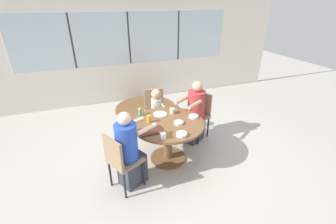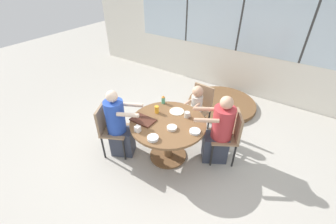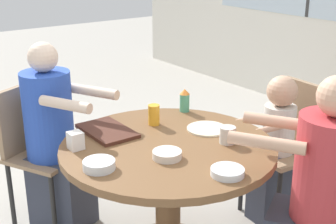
{
  "view_description": "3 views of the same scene",
  "coord_description": "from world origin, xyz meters",
  "px_view_note": "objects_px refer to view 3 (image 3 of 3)",
  "views": [
    {
      "loc": [
        -1.07,
        -2.9,
        2.44
      ],
      "look_at": [
        0.0,
        0.0,
        0.89
      ],
      "focal_mm": 24.0,
      "sensor_mm": 36.0,
      "label": 1
    },
    {
      "loc": [
        1.48,
        -2.21,
        2.74
      ],
      "look_at": [
        0.0,
        0.0,
        0.89
      ],
      "focal_mm": 24.0,
      "sensor_mm": 36.0,
      "label": 2
    },
    {
      "loc": [
        1.84,
        -1.34,
        1.71
      ],
      "look_at": [
        0.0,
        0.0,
        0.89
      ],
      "focal_mm": 50.0,
      "sensor_mm": 36.0,
      "label": 3
    }
  ],
  "objects_px": {
    "bowl_white_shallow": "(167,155)",
    "bowl_fruit": "(227,172)",
    "coffee_mug": "(228,135)",
    "chair_for_toddler": "(293,137)",
    "sippy_cup": "(185,100)",
    "person_toddler": "(274,152)",
    "person_man_blue_shirt": "(316,204)",
    "person_woman_green_shirt": "(55,146)",
    "juice_glass": "(154,115)",
    "bowl_cereal": "(99,165)",
    "milk_carton_small": "(76,141)",
    "chair_for_woman_green_shirt": "(35,142)"
  },
  "relations": [
    {
      "from": "person_toddler",
      "to": "person_woman_green_shirt",
      "type": "bearing_deg",
      "value": 60.73
    },
    {
      "from": "person_toddler",
      "to": "juice_glass",
      "type": "bearing_deg",
      "value": 67.99
    },
    {
      "from": "coffee_mug",
      "to": "juice_glass",
      "type": "height_order",
      "value": "juice_glass"
    },
    {
      "from": "chair_for_toddler",
      "to": "person_man_blue_shirt",
      "type": "relative_size",
      "value": 0.76
    },
    {
      "from": "person_woman_green_shirt",
      "to": "bowl_white_shallow",
      "type": "height_order",
      "value": "person_woman_green_shirt"
    },
    {
      "from": "milk_carton_small",
      "to": "person_man_blue_shirt",
      "type": "bearing_deg",
      "value": 42.17
    },
    {
      "from": "bowl_white_shallow",
      "to": "bowl_fruit",
      "type": "bearing_deg",
      "value": 20.6
    },
    {
      "from": "juice_glass",
      "to": "bowl_cereal",
      "type": "bearing_deg",
      "value": -58.77
    },
    {
      "from": "juice_glass",
      "to": "bowl_white_shallow",
      "type": "bearing_deg",
      "value": -26.57
    },
    {
      "from": "bowl_white_shallow",
      "to": "bowl_fruit",
      "type": "height_order",
      "value": "bowl_white_shallow"
    },
    {
      "from": "person_toddler",
      "to": "bowl_cereal",
      "type": "xyz_separation_m",
      "value": [
        -0.01,
        -1.22,
        0.26
      ]
    },
    {
      "from": "person_man_blue_shirt",
      "to": "sippy_cup",
      "type": "distance_m",
      "value": 1.06
    },
    {
      "from": "bowl_white_shallow",
      "to": "chair_for_woman_green_shirt",
      "type": "bearing_deg",
      "value": -162.14
    },
    {
      "from": "person_toddler",
      "to": "milk_carton_small",
      "type": "bearing_deg",
      "value": 80.89
    },
    {
      "from": "coffee_mug",
      "to": "chair_for_woman_green_shirt",
      "type": "bearing_deg",
      "value": -146.1
    },
    {
      "from": "chair_for_woman_green_shirt",
      "to": "coffee_mug",
      "type": "xyz_separation_m",
      "value": [
        1.02,
        0.69,
        0.22
      ]
    },
    {
      "from": "person_man_blue_shirt",
      "to": "sippy_cup",
      "type": "xyz_separation_m",
      "value": [
        -1.03,
        -0.01,
        0.26
      ]
    },
    {
      "from": "person_toddler",
      "to": "juice_glass",
      "type": "distance_m",
      "value": 0.82
    },
    {
      "from": "person_man_blue_shirt",
      "to": "sippy_cup",
      "type": "relative_size",
      "value": 7.95
    },
    {
      "from": "milk_carton_small",
      "to": "bowl_fruit",
      "type": "bearing_deg",
      "value": 32.43
    },
    {
      "from": "person_toddler",
      "to": "bowl_fruit",
      "type": "xyz_separation_m",
      "value": [
        0.39,
        -0.78,
        0.26
      ]
    },
    {
      "from": "chair_for_toddler",
      "to": "sippy_cup",
      "type": "xyz_separation_m",
      "value": [
        -0.43,
        -0.55,
        0.25
      ]
    },
    {
      "from": "sippy_cup",
      "to": "milk_carton_small",
      "type": "height_order",
      "value": "sippy_cup"
    },
    {
      "from": "coffee_mug",
      "to": "bowl_fruit",
      "type": "relative_size",
      "value": 0.59
    },
    {
      "from": "milk_carton_small",
      "to": "person_toddler",
      "type": "bearing_deg",
      "value": 76.46
    },
    {
      "from": "chair_for_toddler",
      "to": "milk_carton_small",
      "type": "xyz_separation_m",
      "value": [
        -0.3,
        -1.36,
        0.22
      ]
    },
    {
      "from": "person_woman_green_shirt",
      "to": "person_man_blue_shirt",
      "type": "xyz_separation_m",
      "value": [
        1.37,
        0.75,
        -0.01
      ]
    },
    {
      "from": "coffee_mug",
      "to": "bowl_cereal",
      "type": "relative_size",
      "value": 0.6
    },
    {
      "from": "person_toddler",
      "to": "coffee_mug",
      "type": "distance_m",
      "value": 0.61
    },
    {
      "from": "chair_for_woman_green_shirt",
      "to": "milk_carton_small",
      "type": "height_order",
      "value": "chair_for_woman_green_shirt"
    },
    {
      "from": "chair_for_woman_green_shirt",
      "to": "juice_glass",
      "type": "xyz_separation_m",
      "value": [
        0.56,
        0.53,
        0.23
      ]
    },
    {
      "from": "person_man_blue_shirt",
      "to": "sippy_cup",
      "type": "bearing_deg",
      "value": 59.87
    },
    {
      "from": "juice_glass",
      "to": "person_toddler",
      "type": "bearing_deg",
      "value": 63.56
    },
    {
      "from": "coffee_mug",
      "to": "juice_glass",
      "type": "xyz_separation_m",
      "value": [
        -0.46,
        -0.16,
        0.01
      ]
    },
    {
      "from": "person_man_blue_shirt",
      "to": "bowl_cereal",
      "type": "relative_size",
      "value": 7.64
    },
    {
      "from": "bowl_white_shallow",
      "to": "bowl_fruit",
      "type": "xyz_separation_m",
      "value": [
        0.31,
        0.12,
        -0.0
      ]
    },
    {
      "from": "person_woman_green_shirt",
      "to": "coffee_mug",
      "type": "relative_size",
      "value": 12.85
    },
    {
      "from": "coffee_mug",
      "to": "milk_carton_small",
      "type": "xyz_separation_m",
      "value": [
        -0.41,
        -0.68,
        0.0
      ]
    },
    {
      "from": "person_man_blue_shirt",
      "to": "coffee_mug",
      "type": "bearing_deg",
      "value": 74.46
    },
    {
      "from": "bowl_white_shallow",
      "to": "bowl_cereal",
      "type": "relative_size",
      "value": 0.95
    },
    {
      "from": "person_toddler",
      "to": "bowl_fruit",
      "type": "distance_m",
      "value": 0.91
    },
    {
      "from": "coffee_mug",
      "to": "chair_for_toddler",
      "type": "bearing_deg",
      "value": 98.78
    },
    {
      "from": "sippy_cup",
      "to": "bowl_fruit",
      "type": "height_order",
      "value": "sippy_cup"
    },
    {
      "from": "chair_for_woman_green_shirt",
      "to": "bowl_cereal",
      "type": "height_order",
      "value": "chair_for_woman_green_shirt"
    },
    {
      "from": "chair_for_toddler",
      "to": "person_man_blue_shirt",
      "type": "xyz_separation_m",
      "value": [
        0.6,
        -0.55,
        -0.01
      ]
    },
    {
      "from": "chair_for_toddler",
      "to": "milk_carton_small",
      "type": "relative_size",
      "value": 9.56
    },
    {
      "from": "milk_carton_small",
      "to": "bowl_fruit",
      "type": "distance_m",
      "value": 0.8
    },
    {
      "from": "sippy_cup",
      "to": "bowl_fruit",
      "type": "bearing_deg",
      "value": -25.3
    },
    {
      "from": "person_toddler",
      "to": "bowl_white_shallow",
      "type": "height_order",
      "value": "person_toddler"
    },
    {
      "from": "sippy_cup",
      "to": "juice_glass",
      "type": "height_order",
      "value": "sippy_cup"
    }
  ]
}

